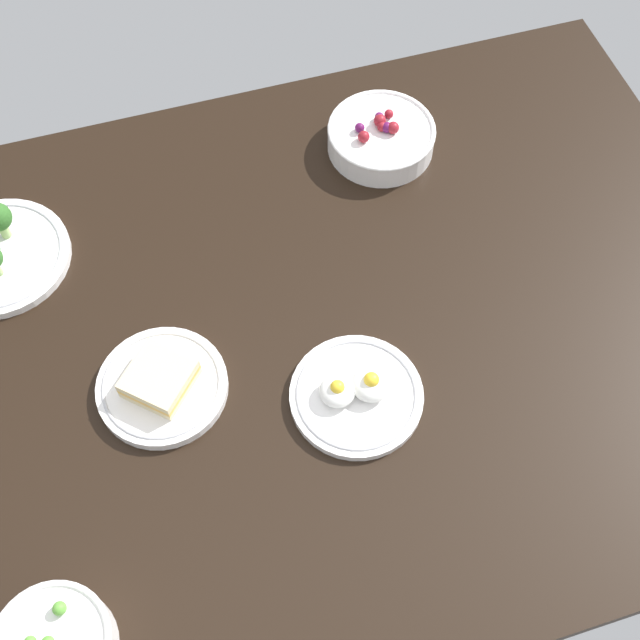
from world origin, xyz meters
TOP-DOWN VIEW (x-y plane):
  - dining_table at (0.00, 0.00)cm, footprint 125.63×93.30cm
  - plate_eggs at (-1.45, 11.55)cm, footprint 17.59×17.59cm
  - bowl_berries at (-18.65, -28.64)cm, footprint 16.81×16.81cm
  - plate_sandwich at (22.59, 2.99)cm, footprint 17.28×17.28cm

SIDE VIEW (x-z plane):
  - dining_table at x=0.00cm, z-range 0.00..4.00cm
  - plate_eggs at x=-1.45cm, z-range 2.73..7.70cm
  - plate_sandwich at x=22.59cm, z-range 3.12..7.84cm
  - bowl_berries at x=-18.65cm, z-range 3.43..9.36cm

